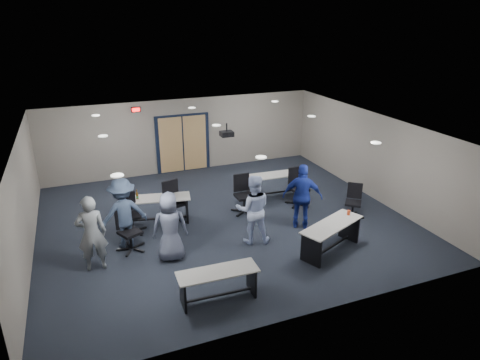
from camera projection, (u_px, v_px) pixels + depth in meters
name	position (u px, v px, depth m)	size (l,w,h in m)	color
floor	(224.00, 220.00, 12.28)	(10.00, 10.00, 0.00)	black
back_wall	(182.00, 136.00, 15.69)	(10.00, 0.04, 2.70)	gray
front_wall	(304.00, 257.00, 7.89)	(10.00, 0.04, 2.70)	gray
left_wall	(23.00, 204.00, 10.08)	(0.04, 9.00, 2.70)	gray
right_wall	(372.00, 155.00, 13.50)	(0.04, 9.00, 2.70)	gray
ceiling	(222.00, 128.00, 11.30)	(10.00, 9.00, 0.04)	white
double_door	(183.00, 144.00, 15.76)	(2.00, 0.07, 2.20)	black
exit_sign	(136.00, 110.00, 14.69)	(0.32, 0.07, 0.18)	black
ceiling_projector	(227.00, 134.00, 11.94)	(0.35, 0.32, 0.37)	black
ceiling_can_lights	(219.00, 127.00, 11.52)	(6.24, 5.74, 0.02)	silver
table_front_left	(218.00, 280.00, 8.72)	(1.68, 0.61, 0.67)	#ACA8A2
table_front_right	(332.00, 232.00, 10.50)	(1.95, 1.30, 0.88)	#ACA8A2
table_back_left	(157.00, 205.00, 11.98)	(1.94, 0.98, 1.03)	#ACA8A2
table_back_right	(273.00, 181.00, 13.74)	(1.83, 0.70, 0.73)	#ACA8A2
chair_back_a	(131.00, 214.00, 11.39)	(0.68, 0.68, 1.09)	black
chair_back_b	(175.00, 202.00, 12.07)	(0.72, 0.72, 1.15)	black
chair_back_c	(244.00, 195.00, 12.54)	(0.72, 0.72, 1.15)	black
chair_back_d	(299.00, 187.00, 13.06)	(0.73, 0.73, 1.16)	black
chair_loose_left	(130.00, 231.00, 10.54)	(0.67, 0.67, 1.07)	black
chair_loose_right	(353.00, 202.00, 12.26)	(0.63, 0.63, 1.00)	black
person_gray	(92.00, 233.00, 9.63)	(0.67, 0.44, 1.83)	gray
person_plaid	(170.00, 227.00, 10.06)	(0.84, 0.54, 1.71)	slate
person_lightblue	(253.00, 209.00, 10.82)	(0.89, 0.69, 1.83)	#C0D2FF
person_navy	(302.00, 197.00, 11.56)	(1.07, 0.45, 1.83)	navy
person_back	(123.00, 213.00, 10.59)	(1.18, 0.68, 1.83)	#3F5271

